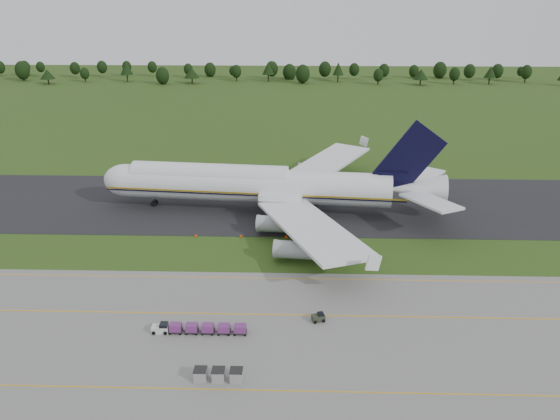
{
  "coord_description": "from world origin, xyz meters",
  "views": [
    {
      "loc": [
        5.34,
        -97.14,
        48.24
      ],
      "look_at": [
        2.47,
        2.0,
        8.62
      ],
      "focal_mm": 35.0,
      "sensor_mm": 36.0,
      "label": 1
    }
  ],
  "objects_px": {
    "uld_row": "(218,375)",
    "aircraft": "(262,185)",
    "baggage_train": "(198,328)",
    "utility_cart": "(318,318)",
    "edge_markers": "(264,237)"
  },
  "relations": [
    {
      "from": "utility_cart",
      "to": "edge_markers",
      "type": "distance_m",
      "value": 32.82
    },
    {
      "from": "aircraft",
      "to": "edge_markers",
      "type": "distance_m",
      "value": 16.83
    },
    {
      "from": "baggage_train",
      "to": "uld_row",
      "type": "distance_m",
      "value": 11.74
    },
    {
      "from": "edge_markers",
      "to": "utility_cart",
      "type": "bearing_deg",
      "value": -71.5
    },
    {
      "from": "uld_row",
      "to": "edge_markers",
      "type": "xyz_separation_m",
      "value": [
        3.41,
        45.66,
        -0.64
      ]
    },
    {
      "from": "aircraft",
      "to": "uld_row",
      "type": "relative_size",
      "value": 12.47
    },
    {
      "from": "uld_row",
      "to": "aircraft",
      "type": "bearing_deg",
      "value": 88.02
    },
    {
      "from": "aircraft",
      "to": "utility_cart",
      "type": "bearing_deg",
      "value": -75.93
    },
    {
      "from": "baggage_train",
      "to": "edge_markers",
      "type": "relative_size",
      "value": 0.5
    },
    {
      "from": "aircraft",
      "to": "utility_cart",
      "type": "relative_size",
      "value": 36.54
    },
    {
      "from": "edge_markers",
      "to": "uld_row",
      "type": "bearing_deg",
      "value": -94.27
    },
    {
      "from": "aircraft",
      "to": "baggage_train",
      "type": "relative_size",
      "value": 5.62
    },
    {
      "from": "baggage_train",
      "to": "utility_cart",
      "type": "bearing_deg",
      "value": 11.49
    },
    {
      "from": "utility_cart",
      "to": "uld_row",
      "type": "height_order",
      "value": "uld_row"
    },
    {
      "from": "aircraft",
      "to": "utility_cart",
      "type": "height_order",
      "value": "aircraft"
    }
  ]
}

